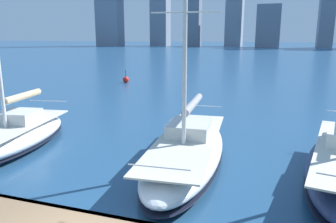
{
  "coord_description": "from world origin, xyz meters",
  "views": [
    {
      "loc": [
        -3.98,
        5.44,
        5.12
      ],
      "look_at": [
        -0.01,
        -6.59,
        2.2
      ],
      "focal_mm": 35.0,
      "sensor_mm": 36.0,
      "label": 1
    }
  ],
  "objects": [
    {
      "name": "sailboat_tan",
      "position": [
        7.48,
        -6.29,
        0.67
      ],
      "size": [
        3.98,
        7.6,
        12.78
      ],
      "color": "silver",
      "rests_on": "ground"
    },
    {
      "name": "city_skyline",
      "position": [
        -1.83,
        -159.91,
        17.6
      ],
      "size": [
        169.6,
        24.55,
        42.82
      ],
      "color": "gray",
      "rests_on": "ground"
    },
    {
      "name": "channel_buoy",
      "position": [
        12.0,
        -27.88,
        0.36
      ],
      "size": [
        0.7,
        0.7,
        1.4
      ],
      "color": "red",
      "rests_on": "ground"
    },
    {
      "name": "sailboat_grey",
      "position": [
        -0.78,
        -6.76,
        0.63
      ],
      "size": [
        3.46,
        9.46,
        9.15
      ],
      "color": "silver",
      "rests_on": "ground"
    }
  ]
}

